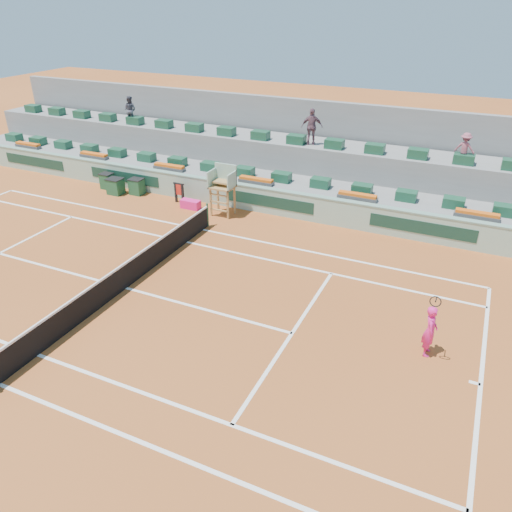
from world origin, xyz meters
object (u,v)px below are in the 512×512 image
(umpire_chair, at_px, (223,183))
(tennis_player, at_px, (430,331))
(player_bag, at_px, (191,204))
(drink_cooler_a, at_px, (137,186))

(umpire_chair, height_order, tennis_player, umpire_chair)
(tennis_player, bearing_deg, player_bag, 151.31)
(umpire_chair, height_order, drink_cooler_a, umpire_chair)
(drink_cooler_a, distance_m, tennis_player, 17.28)
(player_bag, relative_size, drink_cooler_a, 1.16)
(player_bag, height_order, drink_cooler_a, drink_cooler_a)
(umpire_chair, distance_m, drink_cooler_a, 5.52)
(player_bag, relative_size, tennis_player, 0.43)
(drink_cooler_a, relative_size, tennis_player, 0.37)
(drink_cooler_a, height_order, tennis_player, tennis_player)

